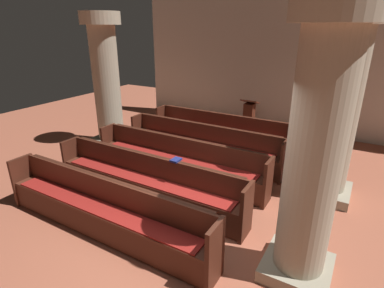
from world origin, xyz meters
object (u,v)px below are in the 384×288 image
object	(u,v)px
pew_row_2	(178,158)
hymn_book	(176,160)
pillar_aisle_side	(339,106)
pillar_aisle_rear	(315,150)
lectern	(249,120)
kneeler_box_red	(303,167)
pew_row_1	(202,143)
pillar_far_side	(106,79)
pew_row_4	(102,207)
pew_row_3	(146,179)
pew_row_0	(221,130)

from	to	relation	value
pew_row_2	hymn_book	size ratio (longest dim) A/B	20.11
pillar_aisle_side	pillar_aisle_rear	bearing A→B (deg)	-90.00
lectern	kneeler_box_red	bearing A→B (deg)	-41.45
pew_row_1	hymn_book	bearing A→B (deg)	-74.53
pillar_far_side	kneeler_box_red	xyz separation A→B (m)	(4.91, 0.84, -1.64)
pew_row_4	pillar_far_side	size ratio (longest dim) A/B	1.16
pillar_aisle_side	pillar_far_side	world-z (taller)	same
pew_row_1	kneeler_box_red	size ratio (longest dim) A/B	10.10
pew_row_2	hymn_book	distance (m)	1.10
pew_row_4	kneeler_box_red	xyz separation A→B (m)	(2.20, 3.82, -0.36)
pew_row_2	pew_row_3	world-z (taller)	same
pew_row_4	pillar_aisle_rear	bearing A→B (deg)	13.67
pew_row_0	kneeler_box_red	size ratio (longest dim) A/B	10.10
pew_row_0	pillar_aisle_rear	world-z (taller)	pillar_aisle_rear
pew_row_2	kneeler_box_red	size ratio (longest dim) A/B	10.10
pew_row_0	pew_row_3	distance (m)	3.17
pew_row_0	pew_row_1	size ratio (longest dim) A/B	1.00
pillar_aisle_side	lectern	distance (m)	3.78
pillar_aisle_rear	lectern	size ratio (longest dim) A/B	3.10
pillar_far_side	pew_row_0	bearing A→B (deg)	24.58
kneeler_box_red	lectern	bearing A→B (deg)	138.55
lectern	hymn_book	world-z (taller)	lectern
pew_row_3	pew_row_4	world-z (taller)	same
pew_row_4	pillar_aisle_rear	world-z (taller)	pillar_aisle_rear
pillar_far_side	pillar_aisle_rear	world-z (taller)	same
pew_row_3	pew_row_4	size ratio (longest dim) A/B	1.00
pew_row_3	hymn_book	xyz separation A→B (m)	(0.53, 0.19, 0.42)
pillar_aisle_side	pillar_far_side	distance (m)	5.48
pew_row_0	pillar_aisle_rear	size ratio (longest dim) A/B	1.16
pew_row_2	pillar_aisle_rear	bearing A→B (deg)	-27.50
pillar_aisle_rear	hymn_book	distance (m)	2.46
pew_row_3	pew_row_4	distance (m)	1.06
pew_row_1	hymn_book	size ratio (longest dim) A/B	20.11
pew_row_1	lectern	distance (m)	2.36
pillar_far_side	kneeler_box_red	bearing A→B (deg)	9.66
pew_row_0	pew_row_4	bearing A→B (deg)	-90.00
pew_row_3	pillar_aisle_side	size ratio (longest dim) A/B	1.16
lectern	kneeler_box_red	size ratio (longest dim) A/B	2.82
pew_row_2	pew_row_3	xyz separation A→B (m)	(0.00, -1.06, 0.00)
pew_row_0	pillar_far_side	distance (m)	3.25
lectern	pillar_far_side	bearing A→B (deg)	-139.73
pew_row_2	pillar_far_side	size ratio (longest dim) A/B	1.16
pew_row_0	pillar_far_side	world-z (taller)	pillar_far_side
lectern	pillar_aisle_rear	bearing A→B (deg)	-62.79
pew_row_0	pew_row_4	xyz separation A→B (m)	(0.00, -4.23, 0.00)
pew_row_4	pillar_far_side	xyz separation A→B (m)	(-2.72, 2.98, 1.27)
pew_row_4	pillar_aisle_side	distance (m)	4.27
pillar_aisle_side	kneeler_box_red	bearing A→B (deg)	124.43
pew_row_4	kneeler_box_red	distance (m)	4.42
pew_row_2	pillar_far_side	distance (m)	3.12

